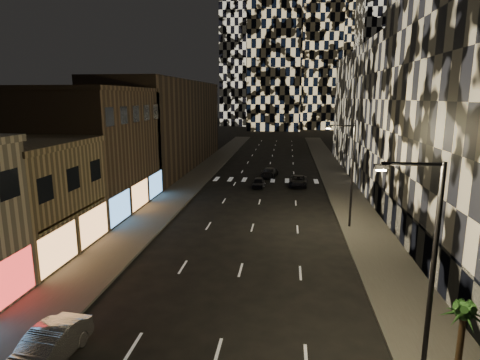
% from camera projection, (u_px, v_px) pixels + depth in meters
% --- Properties ---
extents(sidewalk_left, '(4.00, 120.00, 0.15)m').
position_uv_depth(sidewalk_left, '(196.00, 178.00, 57.35)').
color(sidewalk_left, '#47443F').
rests_on(sidewalk_left, ground).
extents(sidewalk_right, '(4.00, 120.00, 0.15)m').
position_uv_depth(sidewalk_right, '(338.00, 181.00, 55.03)').
color(sidewalk_right, '#47443F').
rests_on(sidewalk_right, ground).
extents(curb_left, '(0.20, 120.00, 0.15)m').
position_uv_depth(curb_left, '(210.00, 178.00, 57.11)').
color(curb_left, '#4C4C47').
rests_on(curb_left, ground).
extents(curb_right, '(0.20, 120.00, 0.15)m').
position_uv_depth(curb_right, '(323.00, 181.00, 55.28)').
color(curb_right, '#4C4C47').
rests_on(curb_right, ground).
extents(retail_tan, '(10.00, 10.00, 8.00)m').
position_uv_depth(retail_tan, '(11.00, 201.00, 29.17)').
color(retail_tan, olive).
rests_on(retail_tan, ground).
extents(retail_brown, '(10.00, 15.00, 12.00)m').
position_uv_depth(retail_brown, '(91.00, 151.00, 40.92)').
color(retail_brown, '#4F3D2D').
rests_on(retail_brown, ground).
extents(retail_filler_left, '(10.00, 40.00, 14.00)m').
position_uv_depth(retail_filler_left, '(167.00, 124.00, 66.48)').
color(retail_filler_left, '#4F3D2D').
rests_on(retail_filler_left, ground).
extents(midrise_base, '(0.60, 25.00, 3.00)m').
position_uv_depth(midrise_base, '(412.00, 234.00, 29.68)').
color(midrise_base, '#383838').
rests_on(midrise_base, ground).
extents(midrise_filler_right, '(16.00, 40.00, 18.00)m').
position_uv_depth(midrise_filler_right, '(405.00, 114.00, 58.86)').
color(midrise_filler_right, '#232326').
rests_on(midrise_filler_right, ground).
extents(streetlight_near, '(2.55, 0.25, 9.00)m').
position_uv_depth(streetlight_near, '(427.00, 260.00, 15.26)').
color(streetlight_near, black).
rests_on(streetlight_near, sidewalk_right).
extents(streetlight_far, '(2.55, 0.25, 9.00)m').
position_uv_depth(streetlight_far, '(350.00, 169.00, 34.70)').
color(streetlight_far, black).
rests_on(streetlight_far, sidewalk_right).
extents(car_silver_parked, '(2.01, 4.86, 1.57)m').
position_uv_depth(car_silver_parked, '(47.00, 348.00, 17.35)').
color(car_silver_parked, gray).
rests_on(car_silver_parked, ground).
extents(car_dark_midlane, '(1.57, 3.71, 1.25)m').
position_uv_depth(car_dark_midlane, '(258.00, 183.00, 51.56)').
color(car_dark_midlane, black).
rests_on(car_dark_midlane, ground).
extents(car_dark_oncoming, '(2.52, 5.12, 1.43)m').
position_uv_depth(car_dark_oncoming, '(270.00, 172.00, 58.20)').
color(car_dark_oncoming, black).
rests_on(car_dark_oncoming, ground).
extents(car_dark_rightlane, '(2.54, 5.00, 1.36)m').
position_uv_depth(car_dark_rightlane, '(298.00, 181.00, 52.23)').
color(car_dark_rightlane, black).
rests_on(car_dark_rightlane, ground).
extents(palm_tree, '(1.91, 1.87, 3.75)m').
position_uv_depth(palm_tree, '(463.00, 318.00, 15.17)').
color(palm_tree, '#47331E').
rests_on(palm_tree, sidewalk_right).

